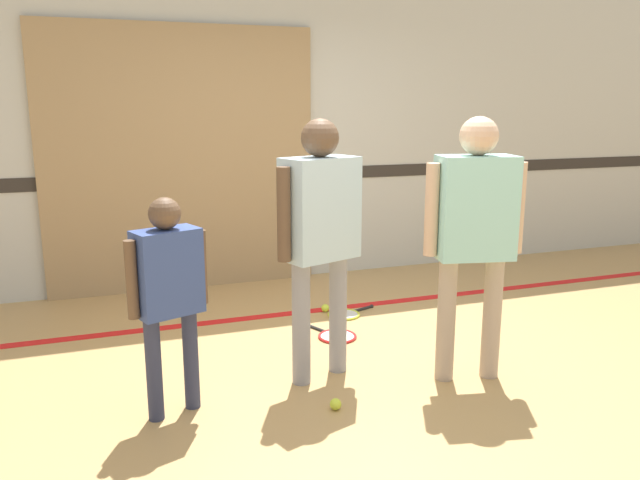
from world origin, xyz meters
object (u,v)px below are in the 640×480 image
racket_second_spare (336,336)px  tennis_ball_by_spare_racket (325,308)px  person_student_left (168,283)px  person_student_right (474,221)px  tennis_ball_near_instructor (336,404)px  person_instructor (320,222)px  racket_spare_on_floor (346,314)px

racket_second_spare → tennis_ball_by_spare_racket: 0.58m
person_student_left → person_student_right: person_student_right is taller
racket_second_spare → tennis_ball_near_instructor: bearing=134.9°
person_student_left → tennis_ball_by_spare_racket: size_ratio=18.51×
person_student_right → person_student_left: bearing=7.5°
person_student_left → tennis_ball_near_instructor: size_ratio=18.51×
racket_second_spare → tennis_ball_by_spare_racket: size_ratio=7.65×
person_student_left → racket_second_spare: (1.26, 0.78, -0.75)m
person_student_right → racket_second_spare: 1.46m
person_student_right → racket_second_spare: (-0.53, 0.92, -1.00)m
racket_second_spare → person_instructor: bearing=126.6°
racket_second_spare → person_student_right: bearing=-174.2°
racket_spare_on_floor → racket_second_spare: 0.50m
person_student_left → person_student_right: bearing=-24.5°
racket_spare_on_floor → racket_second_spare: same height
person_instructor → racket_spare_on_floor: bearing=41.2°
person_instructor → tennis_ball_near_instructor: bearing=-117.5°
person_instructor → racket_spare_on_floor: person_instructor is taller
person_instructor → person_student_left: (-0.93, -0.18, -0.24)m
person_instructor → tennis_ball_by_spare_racket: 1.58m
racket_second_spare → tennis_ball_by_spare_racket: bearing=-36.4°
person_instructor → person_student_left: bearing=172.0°
racket_second_spare → person_student_left: bearing=97.6°
tennis_ball_near_instructor → tennis_ball_by_spare_racket: size_ratio=1.00×
person_instructor → racket_spare_on_floor: size_ratio=3.30×
person_student_right → racket_spare_on_floor: size_ratio=3.33×
racket_second_spare → tennis_ball_near_instructor: size_ratio=7.65×
person_student_right → tennis_ball_by_spare_racket: 1.82m
person_student_left → person_student_right: (1.80, -0.14, 0.25)m
person_instructor → person_student_left: size_ratio=1.32×
person_student_right → tennis_ball_by_spare_racket: bearing=-62.5°
person_student_left → tennis_ball_near_instructor: bearing=-37.3°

